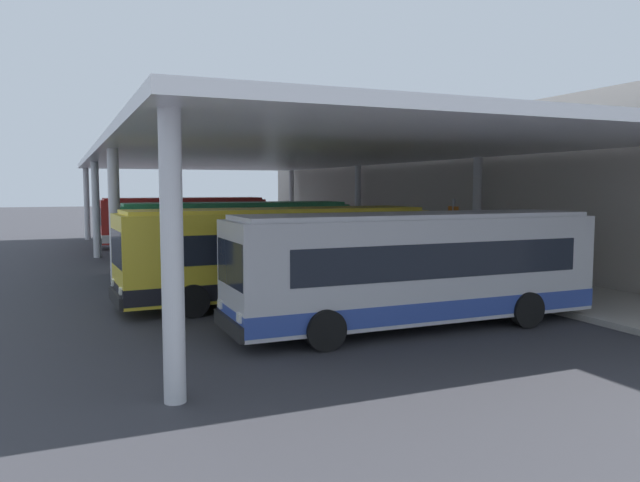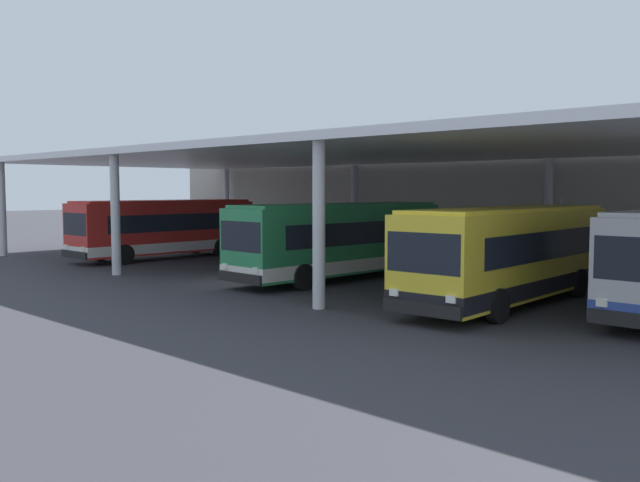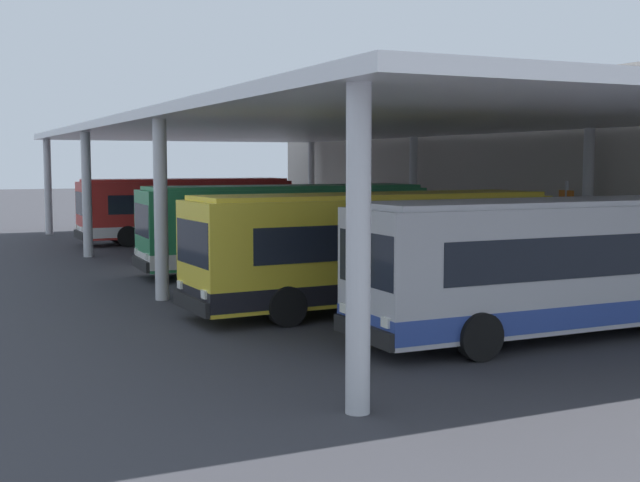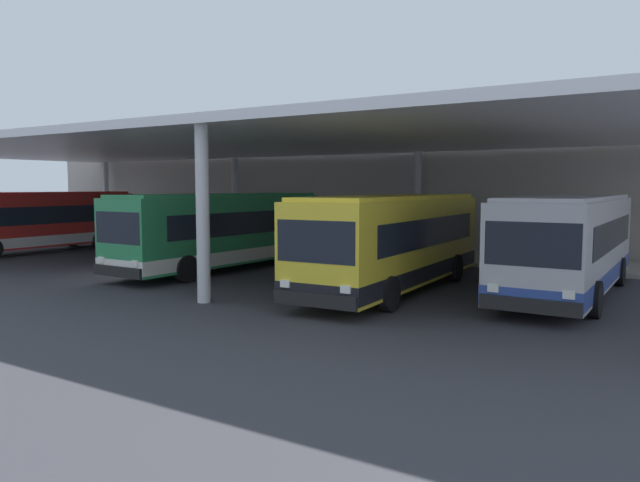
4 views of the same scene
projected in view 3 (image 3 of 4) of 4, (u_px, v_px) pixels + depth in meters
The scene contains 11 objects.
ground_plane at pixel (186, 271), 31.35m from camera, with size 200.00×200.00×0.00m, color #333338.
platform_kerb at pixel (453, 254), 36.29m from camera, with size 42.00×4.50×0.18m, color #A39E93.
station_building_facade at pixel (516, 168), 37.31m from camera, with size 48.00×1.60×7.52m, color #ADA399.
canopy_shelter at pixel (321, 129), 33.17m from camera, with size 40.00×17.00×5.55m.
bus_nearest_bay at pixel (186, 209), 42.32m from camera, with size 2.73×10.53×3.17m.
bus_second_bay at pixel (285, 227), 30.76m from camera, with size 2.94×10.60×3.17m.
bus_middle_bay at pixel (374, 249), 23.10m from camera, with size 3.03×10.63×3.17m.
bus_far_bay at pixel (564, 265), 19.46m from camera, with size 2.76×10.54×3.17m.
bench_waiting at pixel (431, 237), 37.93m from camera, with size 1.80×0.45×0.92m.
trash_bin at pixel (400, 232), 40.45m from camera, with size 0.52×0.52×0.98m.
banner_sign at pixel (566, 222), 28.60m from camera, with size 0.70×0.12×3.20m.
Camera 3 is at (30.28, -8.67, 4.03)m, focal length 47.53 mm.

